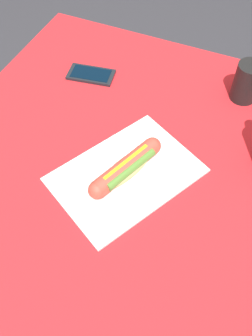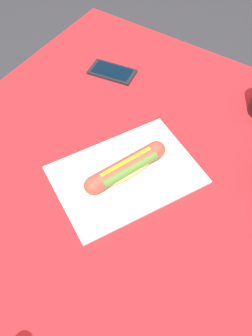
{
  "view_description": "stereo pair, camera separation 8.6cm",
  "coord_description": "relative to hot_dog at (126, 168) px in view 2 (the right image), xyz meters",
  "views": [
    {
      "loc": [
        0.41,
        0.2,
        1.48
      ],
      "look_at": [
        -0.05,
        -0.01,
        0.79
      ],
      "focal_mm": 39.85,
      "sensor_mm": 36.0,
      "label": 1
    },
    {
      "loc": [
        0.37,
        0.27,
        1.48
      ],
      "look_at": [
        -0.05,
        -0.01,
        0.79
      ],
      "focal_mm": 39.85,
      "sensor_mm": 36.0,
      "label": 2
    }
  ],
  "objects": [
    {
      "name": "hot_dog",
      "position": [
        0.0,
        0.0,
        0.0
      ],
      "size": [
        0.21,
        0.11,
        0.05
      ],
      "color": "#E5BC75",
      "rests_on": "paper_wrapper"
    },
    {
      "name": "dining_table",
      "position": [
        0.05,
        0.01,
        -0.15
      ],
      "size": [
        1.19,
        1.0,
        0.76
      ],
      "color": "brown",
      "rests_on": "ground"
    },
    {
      "name": "paper_wrapper",
      "position": [
        -0.0,
        -0.0,
        -0.03
      ],
      "size": [
        0.4,
        0.36,
        0.01
      ],
      "primitive_type": "cube",
      "rotation": [
        0.0,
        0.0,
        -0.49
      ],
      "color": "silver",
      "rests_on": "dining_table"
    },
    {
      "name": "cell_phone",
      "position": [
        -0.29,
        -0.24,
        -0.03
      ],
      "size": [
        0.09,
        0.14,
        0.01
      ],
      "color": "black",
      "rests_on": "dining_table"
    },
    {
      "name": "ground_plane",
      "position": [
        0.05,
        0.01,
        -0.79
      ],
      "size": [
        6.0,
        6.0,
        0.0
      ],
      "primitive_type": "plane",
      "color": "#2D2D33",
      "rests_on": "ground"
    }
  ]
}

